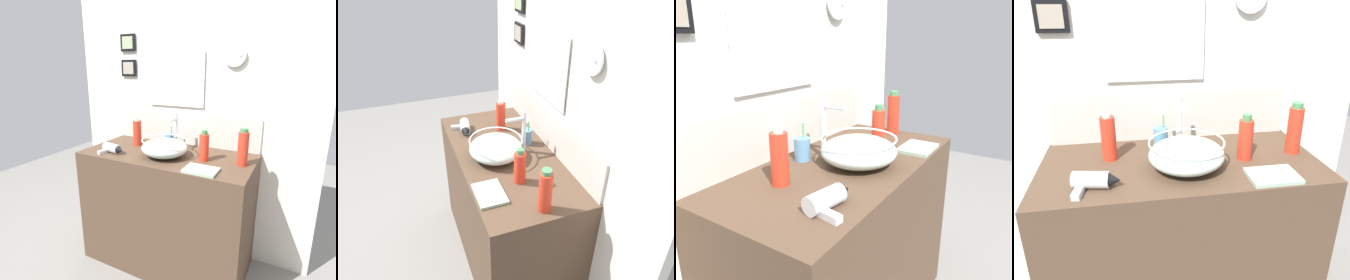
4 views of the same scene
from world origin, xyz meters
The scene contains 11 objects.
ground_plane centered at (0.00, 0.00, 0.00)m, with size 6.00×6.00×0.00m, color gray.
vanity_counter centered at (0.00, 0.00, 0.44)m, with size 1.21×0.59×0.88m, color #4C3828.
back_panel centered at (0.00, 0.32, 1.18)m, with size 1.99×0.10×2.35m.
glass_bowl_sink centered at (0.01, -0.07, 0.94)m, with size 0.32×0.32×0.12m.
faucet centered at (0.01, 0.10, 1.04)m, with size 0.02×0.13×0.27m.
hair_drier centered at (-0.36, -0.17, 0.91)m, with size 0.19×0.13×0.07m.
toothbrush_cup centered at (-0.07, 0.17, 0.93)m, with size 0.07×0.07×0.18m.
soap_dispenser centered at (0.28, -0.02, 0.97)m, with size 0.06×0.06×0.21m.
lotion_bottle centered at (0.52, 0.01, 0.99)m, with size 0.07×0.07×0.24m.
spray_bottle centered at (-0.31, 0.07, 0.98)m, with size 0.06×0.06×0.22m.
hand_towel centered at (0.33, -0.21, 0.89)m, with size 0.20×0.15×0.02m, color #99B29E.
Camera 1 is at (0.83, -1.58, 1.47)m, focal length 28.00 mm.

